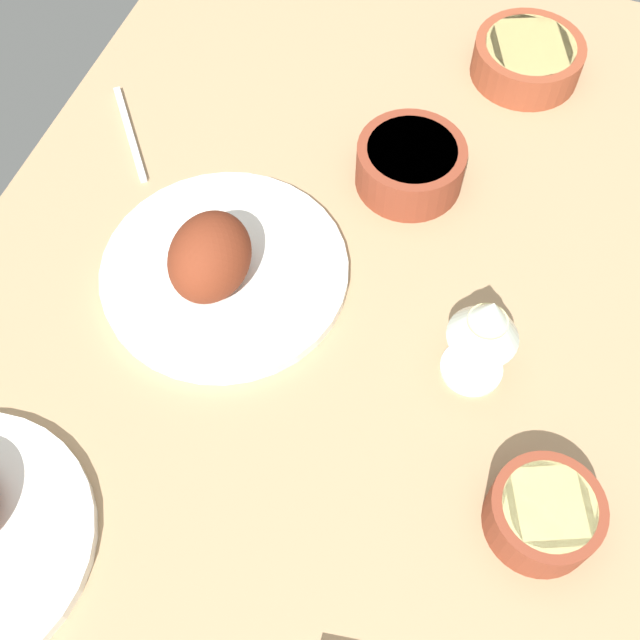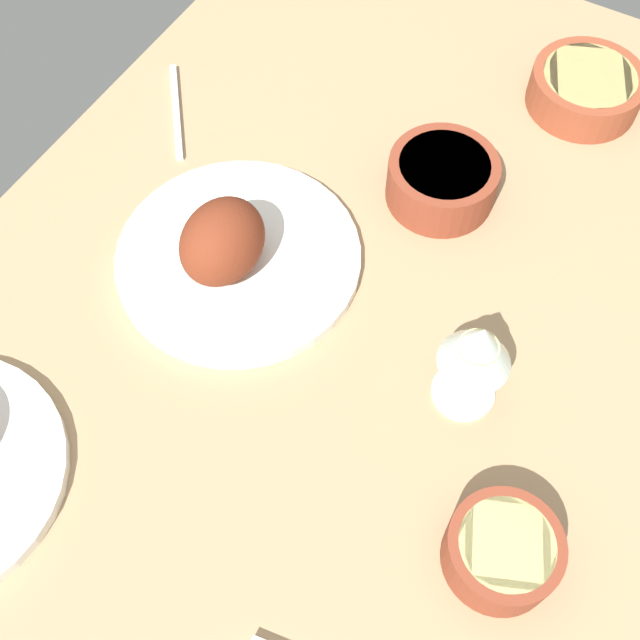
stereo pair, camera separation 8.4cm
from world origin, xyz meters
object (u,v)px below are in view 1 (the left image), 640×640
object	(u,v)px
bowl_potatoes	(544,514)
plate_far_side	(219,266)
fork_loose	(130,133)
bowl_pasta	(527,58)
wine_glass	(487,324)
bowl_onions	(410,164)

from	to	relation	value
bowl_potatoes	plate_far_side	bearing A→B (deg)	67.95
bowl_potatoes	fork_loose	xyz separation A→B (cm)	(34.20, 62.02, -2.66)
bowl_pasta	wine_glass	bearing A→B (deg)	-175.06
bowl_potatoes	fork_loose	distance (cm)	70.87
bowl_potatoes	fork_loose	size ratio (longest dim) A/B	0.64
bowl_potatoes	wine_glass	bearing A→B (deg)	34.99
bowl_potatoes	fork_loose	bearing A→B (deg)	61.12
bowl_onions	bowl_potatoes	bearing A→B (deg)	-147.63
plate_far_side	fork_loose	xyz separation A→B (cm)	(17.42, 20.57, -2.51)
plate_far_side	bowl_pasta	distance (cm)	53.62
bowl_onions	bowl_potatoes	xyz separation A→B (cm)	(-38.76, -24.58, -0.22)
bowl_onions	fork_loose	size ratio (longest dim) A/B	0.79
bowl_pasta	plate_far_side	bearing A→B (deg)	149.91
bowl_onions	wine_glass	xyz separation A→B (cm)	(-23.91, -14.18, 6.64)
bowl_potatoes	fork_loose	world-z (taller)	bowl_potatoes
plate_far_side	bowl_potatoes	size ratio (longest dim) A/B	2.65
bowl_onions	wine_glass	world-z (taller)	wine_glass
wine_glass	fork_loose	distance (cm)	55.95
bowl_potatoes	wine_glass	world-z (taller)	wine_glass
bowl_pasta	fork_loose	world-z (taller)	bowl_pasta
bowl_onions	wine_glass	distance (cm)	28.59
plate_far_side	bowl_onions	xyz separation A→B (cm)	(21.98, -16.87, 0.37)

